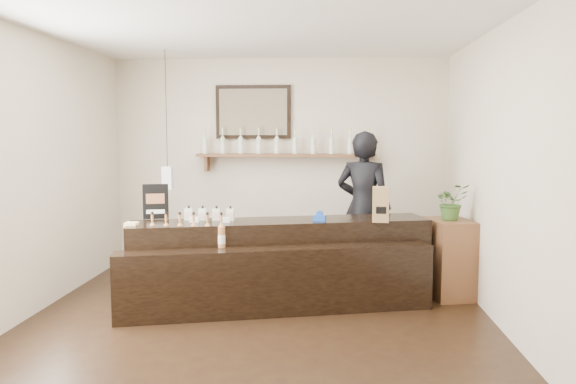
{
  "coord_description": "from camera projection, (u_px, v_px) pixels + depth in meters",
  "views": [
    {
      "loc": [
        0.64,
        -5.14,
        1.8
      ],
      "look_at": [
        0.24,
        0.7,
        1.18
      ],
      "focal_mm": 35.0,
      "sensor_mm": 36.0,
      "label": 1
    }
  ],
  "objects": [
    {
      "name": "ground",
      "position": [
        258.0,
        323.0,
        5.33
      ],
      "size": [
        5.0,
        5.0,
        0.0
      ],
      "primitive_type": "plane",
      "color": "black",
      "rests_on": "ground"
    },
    {
      "name": "room_shell",
      "position": [
        257.0,
        143.0,
        5.15
      ],
      "size": [
        5.0,
        5.0,
        5.0
      ],
      "color": "beige",
      "rests_on": "ground"
    },
    {
      "name": "back_wall_decor",
      "position": [
        267.0,
        136.0,
        7.51
      ],
      "size": [
        2.66,
        0.96,
        1.69
      ],
      "color": "brown",
      "rests_on": "ground"
    },
    {
      "name": "counter",
      "position": [
        279.0,
        266.0,
        5.86
      ],
      "size": [
        3.19,
        1.57,
        1.03
      ],
      "color": "black",
      "rests_on": "ground"
    },
    {
      "name": "promo_sign",
      "position": [
        156.0,
        202.0,
        5.99
      ],
      "size": [
        0.26,
        0.09,
        0.38
      ],
      "color": "black",
      "rests_on": "counter"
    },
    {
      "name": "paper_bag",
      "position": [
        381.0,
        204.0,
        5.79
      ],
      "size": [
        0.18,
        0.14,
        0.37
      ],
      "color": "#9F814D",
      "rests_on": "counter"
    },
    {
      "name": "tape_dispenser",
      "position": [
        320.0,
        217.0,
        5.84
      ],
      "size": [
        0.14,
        0.08,
        0.11
      ],
      "color": "#1745A5",
      "rests_on": "counter"
    },
    {
      "name": "side_cabinet",
      "position": [
        450.0,
        258.0,
        6.15
      ],
      "size": [
        0.54,
        0.66,
        0.85
      ],
      "color": "brown",
      "rests_on": "ground"
    },
    {
      "name": "potted_plant",
      "position": [
        451.0,
        202.0,
        6.09
      ],
      "size": [
        0.43,
        0.4,
        0.4
      ],
      "primitive_type": "imported",
      "rotation": [
        0.0,
        0.0,
        0.31
      ],
      "color": "#3A6428",
      "rests_on": "side_cabinet"
    },
    {
      "name": "shopkeeper",
      "position": [
        364.0,
        198.0,
        6.69
      ],
      "size": [
        0.87,
        0.72,
        2.06
      ],
      "primitive_type": "imported",
      "rotation": [
        0.0,
        0.0,
        2.8
      ],
      "color": "black",
      "rests_on": "ground"
    }
  ]
}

